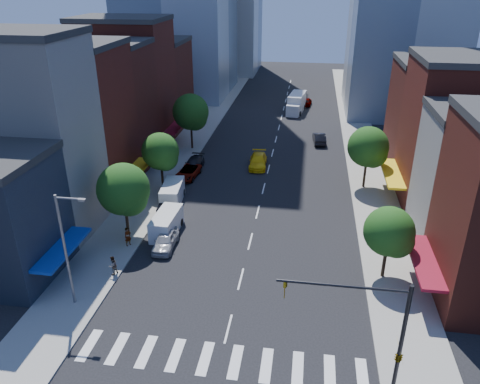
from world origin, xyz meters
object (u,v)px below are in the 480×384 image
object	(u,v)px
box_truck	(296,104)
cargo_van_near	(166,224)
parked_car_second	(168,203)
parked_car_rear	(194,164)
parked_car_third	(188,172)
pedestrian_far	(113,265)
pedestrian_near	(128,237)
cargo_van_far	(172,193)
traffic_car_far	(306,101)
parked_car_front	(165,240)
taxi	(258,161)
traffic_car_oncoming	(319,138)

from	to	relation	value
box_truck	cargo_van_near	bearing A→B (deg)	-95.60
cargo_van_near	box_truck	distance (m)	46.77
parked_car_second	parked_car_rear	size ratio (longest dim) A/B	0.84
parked_car_third	pedestrian_far	bearing A→B (deg)	-87.26
pedestrian_near	cargo_van_near	bearing A→B (deg)	-9.30
cargo_van_far	traffic_car_far	world-z (taller)	cargo_van_far
parked_car_second	parked_car_rear	world-z (taller)	parked_car_rear
parked_car_third	pedestrian_far	distance (m)	20.94
pedestrian_far	parked_car_front	bearing A→B (deg)	174.13
parked_car_rear	cargo_van_far	bearing A→B (deg)	-87.09
parked_car_second	pedestrian_far	distance (m)	12.36
parked_car_rear	pedestrian_far	bearing A→B (deg)	-89.58
taxi	pedestrian_far	world-z (taller)	pedestrian_far
parked_car_rear	traffic_car_far	size ratio (longest dim) A/B	1.08
traffic_car_far	parked_car_third	bearing A→B (deg)	74.89
cargo_van_far	pedestrian_near	xyz separation A→B (m)	(-1.42, -9.52, 0.01)
traffic_car_far	pedestrian_far	world-z (taller)	pedestrian_far
parked_car_third	pedestrian_near	size ratio (longest dim) A/B	2.69
cargo_van_near	pedestrian_far	xyz separation A→B (m)	(-2.33, -7.35, -0.06)
parked_car_second	cargo_van_far	size ratio (longest dim) A/B	0.79
parked_car_front	parked_car_third	bearing A→B (deg)	95.46
taxi	traffic_car_oncoming	xyz separation A→B (m)	(7.84, 10.54, 0.00)
parked_car_third	traffic_car_oncoming	bearing A→B (deg)	49.47
parked_car_third	cargo_van_far	xyz separation A→B (m)	(0.01, -6.90, 0.37)
parked_car_front	traffic_car_oncoming	distance (m)	34.34
box_truck	pedestrian_near	world-z (taller)	box_truck
parked_car_second	pedestrian_far	xyz separation A→B (m)	(-1.00, -12.32, 0.31)
pedestrian_near	pedestrian_far	xyz separation A→B (m)	(0.40, -4.50, -0.08)
traffic_car_oncoming	pedestrian_near	distance (m)	36.18
cargo_van_near	pedestrian_near	world-z (taller)	cargo_van_near
box_truck	pedestrian_far	xyz separation A→B (m)	(-12.83, -52.93, -0.55)
taxi	box_truck	world-z (taller)	box_truck
parked_car_rear	cargo_van_near	distance (m)	16.48
box_truck	parked_car_third	bearing A→B (deg)	-102.92
parked_car_third	pedestrian_far	world-z (taller)	pedestrian_far
traffic_car_oncoming	pedestrian_near	xyz separation A→B (m)	(-17.31, -31.77, 0.28)
cargo_van_near	box_truck	world-z (taller)	box_truck
pedestrian_far	cargo_van_near	bearing A→B (deg)	-171.91
traffic_car_far	cargo_van_far	bearing A→B (deg)	77.87
taxi	pedestrian_far	distance (m)	27.29
parked_car_third	taxi	world-z (taller)	taxi
parked_car_second	box_truck	distance (m)	42.30
parked_car_rear	taxi	distance (m)	8.30
cargo_van_near	traffic_car_oncoming	distance (m)	32.39
parked_car_third	taxi	xyz separation A→B (m)	(8.06, 4.82, 0.09)
traffic_car_far	taxi	bearing A→B (deg)	85.33
parked_car_front	cargo_van_near	size ratio (longest dim) A/B	0.88
cargo_van_far	traffic_car_oncoming	distance (m)	27.35
parked_car_third	parked_car_front	bearing A→B (deg)	-77.41
parked_car_front	cargo_van_near	bearing A→B (deg)	103.50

